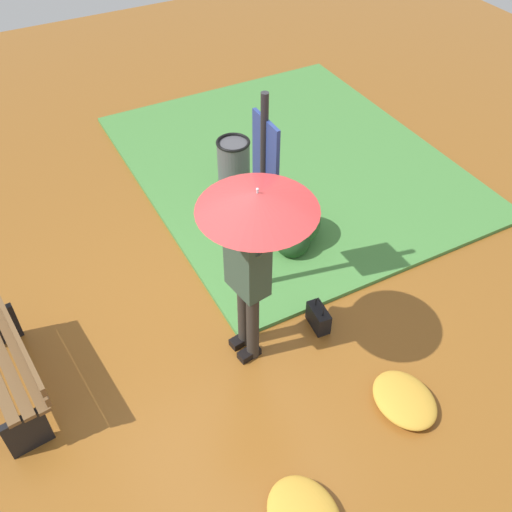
% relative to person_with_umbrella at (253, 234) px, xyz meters
% --- Properties ---
extents(ground_plane, '(18.00, 18.00, 0.00)m').
position_rel_person_with_umbrella_xyz_m(ground_plane, '(-0.20, -0.20, -1.55)').
color(ground_plane, brown).
extents(grass_verge, '(4.80, 4.00, 0.05)m').
position_rel_person_with_umbrella_xyz_m(grass_verge, '(-2.61, 1.95, -1.53)').
color(grass_verge, '#47843D').
rests_on(grass_verge, ground_plane).
extents(person_with_umbrella, '(0.96, 0.96, 2.04)m').
position_rel_person_with_umbrella_xyz_m(person_with_umbrella, '(0.00, 0.00, 0.00)').
color(person_with_umbrella, '#2D2823').
rests_on(person_with_umbrella, ground_plane).
extents(info_sign_post, '(0.44, 0.07, 2.30)m').
position_rel_person_with_umbrella_xyz_m(info_sign_post, '(-0.76, 0.52, -0.11)').
color(info_sign_post, black).
rests_on(info_sign_post, ground_plane).
extents(handbag, '(0.31, 0.17, 0.37)m').
position_rel_person_with_umbrella_xyz_m(handbag, '(-0.00, 0.75, -1.42)').
color(handbag, black).
rests_on(handbag, ground_plane).
extents(park_bench, '(1.40, 0.51, 0.75)m').
position_rel_person_with_umbrella_xyz_m(park_bench, '(-0.65, -2.08, -1.15)').
color(park_bench, black).
rests_on(park_bench, ground_plane).
extents(trash_bin, '(0.42, 0.42, 0.83)m').
position_rel_person_with_umbrella_xyz_m(trash_bin, '(-2.33, 0.96, -1.13)').
color(trash_bin, '#4C4C51').
rests_on(trash_bin, ground_plane).
extents(shrub_cluster, '(0.74, 0.68, 0.61)m').
position_rel_person_with_umbrella_xyz_m(shrub_cluster, '(-1.22, 1.14, -1.27)').
color(shrub_cluster, '#285628').
rests_on(shrub_cluster, ground_plane).
extents(leaf_pile_near_person, '(0.65, 0.52, 0.14)m').
position_rel_person_with_umbrella_xyz_m(leaf_pile_near_person, '(1.14, 0.94, -1.48)').
color(leaf_pile_near_person, gold).
rests_on(leaf_pile_near_person, ground_plane).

